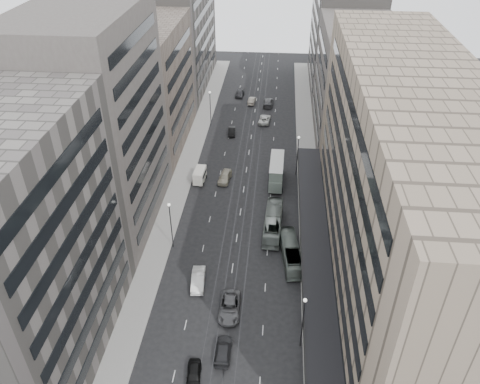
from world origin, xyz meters
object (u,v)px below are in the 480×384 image
(bus_far, at_px, (273,222))
(sedan_2, at_px, (230,307))
(sedan_1, at_px, (198,280))
(bus_near, at_px, (291,253))
(panel_van, at_px, (200,175))
(double_decker, at_px, (276,171))
(sedan_0, at_px, (194,375))

(bus_far, xyz_separation_m, sedan_2, (-5.23, -17.82, -0.74))
(bus_far, bearing_deg, sedan_1, 55.07)
(bus_near, height_order, panel_van, bus_near)
(bus_far, xyz_separation_m, sedan_1, (-10.20, -13.20, -0.72))
(bus_near, xyz_separation_m, sedan_1, (-13.01, -6.23, -0.57))
(sedan_2, bearing_deg, sedan_1, 135.74)
(sedan_2, bearing_deg, double_decker, 79.12)
(sedan_0, height_order, sedan_1, sedan_1)
(double_decker, distance_m, sedan_2, 32.54)
(bus_near, distance_m, bus_far, 7.51)
(double_decker, xyz_separation_m, sedan_0, (-8.48, -42.36, -1.88))
(panel_van, bearing_deg, bus_near, -47.06)
(double_decker, bearing_deg, bus_far, -89.45)
(sedan_2, bearing_deg, panel_van, 104.66)
(sedan_0, relative_size, sedan_1, 0.80)
(bus_far, distance_m, panel_van, 19.47)
(panel_van, height_order, sedan_1, panel_van)
(double_decker, bearing_deg, sedan_2, -98.31)
(panel_van, xyz_separation_m, sedan_2, (8.91, -31.20, -0.61))
(double_decker, height_order, sedan_0, double_decker)
(bus_near, xyz_separation_m, bus_far, (-2.81, 6.96, 0.15))
(double_decker, distance_m, sedan_1, 29.37)
(panel_van, bearing_deg, bus_far, -40.27)
(bus_near, relative_size, double_decker, 1.15)
(bus_far, bearing_deg, panel_van, -40.63)
(sedan_1, bearing_deg, bus_near, 20.82)
(sedan_0, xyz_separation_m, sedan_1, (-1.90, 14.94, 0.14))
(double_decker, xyz_separation_m, sedan_1, (-10.38, -27.42, -1.74))
(sedan_1, bearing_deg, sedan_2, -47.77)
(double_decker, xyz_separation_m, panel_van, (-14.33, -0.84, -1.15))
(bus_near, distance_m, sedan_0, 23.92)
(bus_far, relative_size, sedan_1, 2.19)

